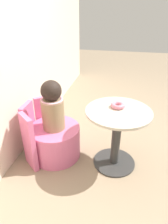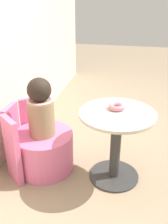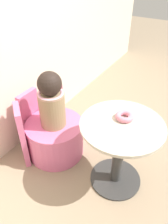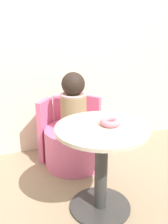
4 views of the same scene
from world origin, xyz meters
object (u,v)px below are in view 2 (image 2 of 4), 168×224
tub_chair (44,151)px  child_figure (41,108)px  round_table (116,136)px  donut (117,107)px

tub_chair → child_figure: bearing=0.0°
round_table → donut: 0.25m
round_table → donut: bearing=12.1°
tub_chair → child_figure: child_figure is taller
round_table → tub_chair: round_table is taller
round_table → child_figure: 0.70m
child_figure → donut: size_ratio=3.81×
round_table → donut: size_ratio=4.67×
round_table → tub_chair: bearing=89.6°
round_table → child_figure: bearing=89.6°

